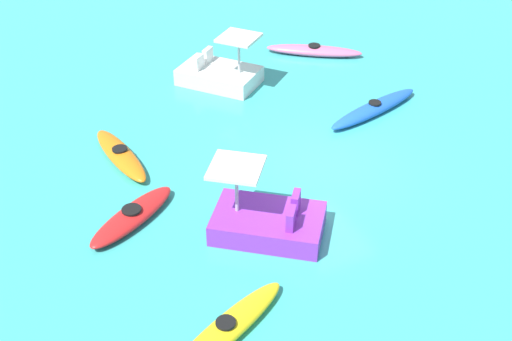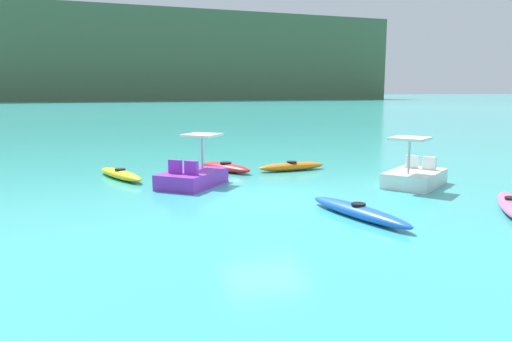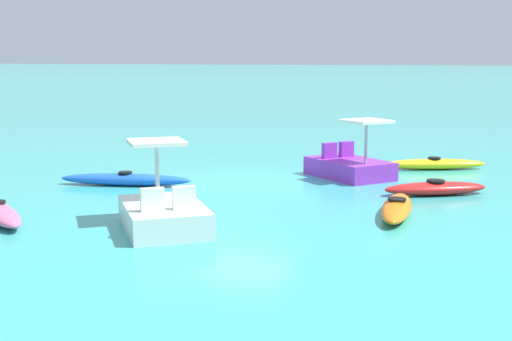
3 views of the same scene
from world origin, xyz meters
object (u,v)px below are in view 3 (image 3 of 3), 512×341
at_px(kayak_orange, 397,208).
at_px(kayak_blue, 126,179).
at_px(kayak_yellow, 434,164).
at_px(kayak_red, 435,188).
at_px(pedal_boat_white, 164,212).
at_px(pedal_boat_purple, 350,166).

bearing_deg(kayak_orange, kayak_blue, -96.29).
xyz_separation_m(kayak_orange, kayak_yellow, (-6.56, -0.08, -0.00)).
xyz_separation_m(kayak_red, pedal_boat_white, (5.48, -4.51, 0.17)).
bearing_deg(pedal_boat_purple, kayak_blue, -56.50).
xyz_separation_m(kayak_blue, kayak_yellow, (-5.76, 7.20, 0.00)).
height_order(kayak_red, kayak_yellow, same).
bearing_deg(kayak_orange, kayak_yellow, -179.31).
height_order(pedal_boat_white, pedal_boat_purple, same).
bearing_deg(pedal_boat_purple, kayak_red, 57.18).
xyz_separation_m(kayak_orange, kayak_blue, (-0.80, -7.28, -0.00)).
height_order(kayak_red, kayak_blue, same).
relative_size(kayak_red, kayak_yellow, 0.84).
xyz_separation_m(kayak_orange, pedal_boat_purple, (-4.23, -2.10, 0.17)).
bearing_deg(kayak_orange, pedal_boat_white, -54.25).
relative_size(kayak_yellow, pedal_boat_purple, 1.10).
bearing_deg(kayak_blue, kayak_yellow, 128.63).
bearing_deg(kayak_blue, pedal_boat_purple, 123.50).
bearing_deg(pedal_boat_purple, pedal_boat_white, -15.18).
xyz_separation_m(kayak_blue, pedal_boat_purple, (-3.43, 5.18, 0.17)).
xyz_separation_m(kayak_red, pedal_boat_purple, (-1.66, -2.57, 0.17)).
distance_m(kayak_yellow, pedal_boat_purple, 3.09).
bearing_deg(kayak_orange, pedal_boat_purple, -153.61).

